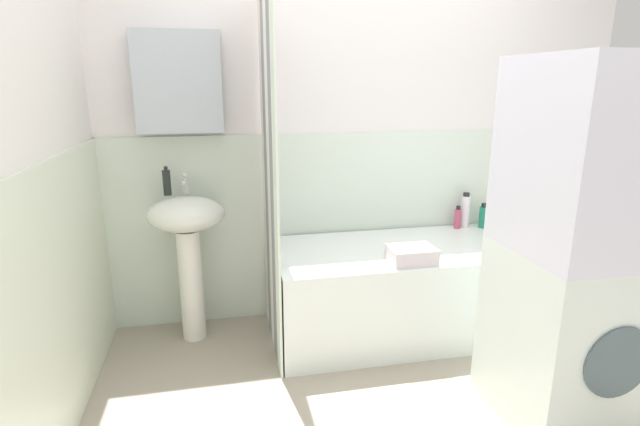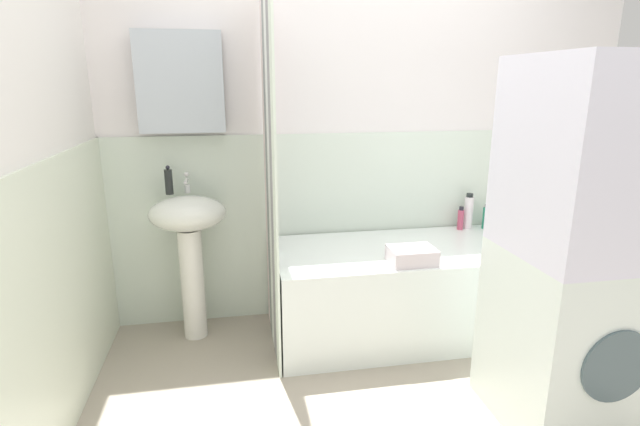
# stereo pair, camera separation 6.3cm
# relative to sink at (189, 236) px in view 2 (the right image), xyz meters

# --- Properties ---
(wall_back_tiled) EXTENTS (3.60, 0.18, 2.40)m
(wall_back_tiled) POSITION_rel_sink_xyz_m (0.98, 0.23, 0.50)
(wall_back_tiled) COLOR white
(wall_back_tiled) RESTS_ON ground_plane
(wall_left_tiled) EXTENTS (0.07, 1.81, 2.40)m
(wall_left_tiled) POSITION_rel_sink_xyz_m (-0.52, -0.68, 0.47)
(wall_left_tiled) COLOR white
(wall_left_tiled) RESTS_ON ground_plane
(sink) EXTENTS (0.44, 0.34, 0.88)m
(sink) POSITION_rel_sink_xyz_m (0.00, 0.00, 0.00)
(sink) COLOR white
(sink) RESTS_ON ground_plane
(faucet) EXTENTS (0.03, 0.12, 0.12)m
(faucet) POSITION_rel_sink_xyz_m (-0.00, 0.08, 0.30)
(faucet) COLOR silver
(faucet) RESTS_ON sink
(soap_dispenser) EXTENTS (0.05, 0.05, 0.17)m
(soap_dispenser) POSITION_rel_sink_xyz_m (-0.10, 0.08, 0.31)
(soap_dispenser) COLOR #242727
(soap_dispenser) RESTS_ON sink
(bathtub) EXTENTS (1.56, 0.74, 0.55)m
(bathtub) POSITION_rel_sink_xyz_m (1.26, -0.18, -0.37)
(bathtub) COLOR white
(bathtub) RESTS_ON ground_plane
(shower_curtain) EXTENTS (0.01, 0.74, 2.00)m
(shower_curtain) POSITION_rel_sink_xyz_m (0.47, -0.18, 0.36)
(shower_curtain) COLOR white
(shower_curtain) RESTS_ON ground_plane
(body_wash_bottle) EXTENTS (0.07, 0.07, 0.17)m
(body_wash_bottle) POSITION_rel_sink_xyz_m (1.94, 0.10, -0.01)
(body_wash_bottle) COLOR #1D805F
(body_wash_bottle) RESTS_ON bathtub
(conditioner_bottle) EXTENTS (0.06, 0.06, 0.24)m
(conditioner_bottle) POSITION_rel_sink_xyz_m (1.82, 0.13, 0.02)
(conditioner_bottle) COLOR white
(conditioner_bottle) RESTS_ON bathtub
(lotion_bottle) EXTENTS (0.04, 0.04, 0.16)m
(lotion_bottle) POSITION_rel_sink_xyz_m (1.76, 0.12, -0.02)
(lotion_bottle) COLOR #BF4865
(lotion_bottle) RESTS_ON bathtub
(towel_folded) EXTENTS (0.25, 0.19, 0.09)m
(towel_folded) POSITION_rel_sink_xyz_m (1.21, -0.43, -0.05)
(towel_folded) COLOR silver
(towel_folded) RESTS_ON bathtub
(washer_dryer_stack) EXTENTS (0.56, 0.59, 1.62)m
(washer_dryer_stack) POSITION_rel_sink_xyz_m (1.69, -1.08, 0.16)
(washer_dryer_stack) COLOR white
(washer_dryer_stack) RESTS_ON ground_plane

